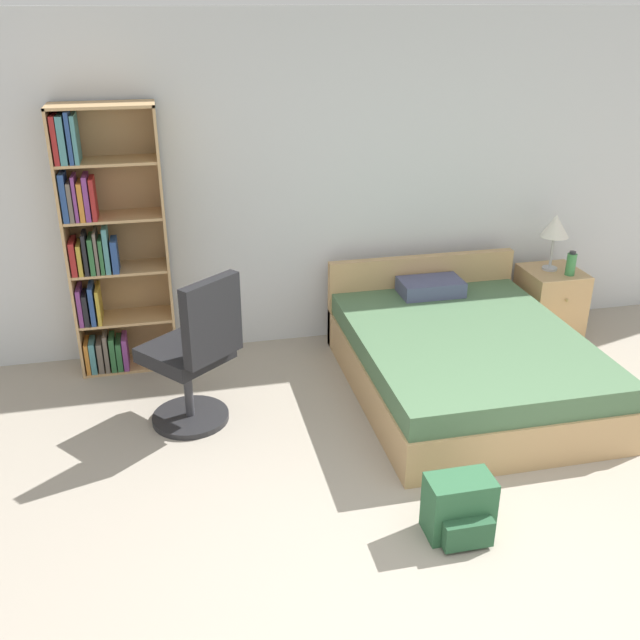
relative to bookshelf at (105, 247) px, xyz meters
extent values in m
plane|color=#A39989|center=(1.74, -3.01, -0.98)|extent=(14.00, 14.00, 0.00)
cube|color=silver|center=(1.74, 0.22, 0.32)|extent=(9.00, 0.06, 2.60)
cube|color=tan|center=(-0.26, 0.00, 0.02)|extent=(0.02, 0.33, 2.00)
cube|color=tan|center=(0.44, 0.00, 0.02)|extent=(0.02, 0.33, 2.00)
cube|color=#A48256|center=(0.09, 0.16, 0.02)|extent=(0.72, 0.01, 2.00)
cube|color=tan|center=(0.09, 0.00, -0.97)|extent=(0.68, 0.31, 0.02)
cube|color=orange|center=(-0.22, -0.05, -0.84)|extent=(0.03, 0.20, 0.25)
cube|color=teal|center=(-0.18, -0.06, -0.84)|extent=(0.04, 0.19, 0.25)
cube|color=#665B51|center=(-0.13, -0.06, -0.84)|extent=(0.04, 0.19, 0.24)
cube|color=#665B51|center=(-0.08, -0.05, -0.81)|extent=(0.03, 0.21, 0.30)
cube|color=#2D6638|center=(-0.03, -0.06, -0.82)|extent=(0.04, 0.19, 0.27)
cube|color=#2D6638|center=(0.01, -0.04, -0.85)|extent=(0.04, 0.24, 0.23)
cube|color=#7A387F|center=(0.06, -0.05, -0.83)|extent=(0.04, 0.21, 0.26)
cube|color=tan|center=(0.09, 0.00, -0.57)|extent=(0.68, 0.31, 0.02)
cube|color=#7A387F|center=(-0.22, -0.04, -0.42)|extent=(0.03, 0.23, 0.29)
cube|color=black|center=(-0.18, -0.06, -0.44)|extent=(0.03, 0.19, 0.24)
cube|color=navy|center=(-0.13, -0.03, -0.41)|extent=(0.03, 0.25, 0.30)
cube|color=gold|center=(-0.09, -0.03, -0.43)|extent=(0.03, 0.26, 0.27)
cube|color=tan|center=(0.09, 0.00, -0.17)|extent=(0.68, 0.31, 0.02)
cube|color=maroon|center=(-0.22, -0.04, -0.04)|extent=(0.04, 0.23, 0.25)
cube|color=gold|center=(-0.17, -0.05, -0.05)|extent=(0.03, 0.21, 0.23)
cube|color=black|center=(-0.13, -0.06, -0.01)|extent=(0.03, 0.20, 0.30)
cube|color=#2D6638|center=(-0.09, -0.05, -0.03)|extent=(0.03, 0.22, 0.27)
cube|color=#665B51|center=(-0.05, -0.03, -0.01)|extent=(0.02, 0.24, 0.31)
cube|color=#2D6638|center=(-0.02, -0.06, -0.03)|extent=(0.03, 0.18, 0.26)
cube|color=teal|center=(0.02, -0.05, 0.01)|extent=(0.03, 0.20, 0.34)
cube|color=navy|center=(0.07, -0.06, -0.04)|extent=(0.04, 0.19, 0.24)
cube|color=tan|center=(0.09, 0.00, 0.23)|extent=(0.68, 0.31, 0.02)
cube|color=navy|center=(-0.22, -0.05, 0.40)|extent=(0.04, 0.22, 0.34)
cube|color=#665B51|center=(-0.18, -0.06, 0.37)|extent=(0.03, 0.19, 0.27)
cube|color=#7A387F|center=(-0.14, -0.05, 0.39)|extent=(0.02, 0.21, 0.32)
cube|color=orange|center=(-0.11, -0.06, 0.37)|extent=(0.03, 0.20, 0.27)
cube|color=#7A387F|center=(-0.07, -0.04, 0.39)|extent=(0.03, 0.23, 0.31)
cube|color=maroon|center=(-0.03, -0.06, 0.38)|extent=(0.03, 0.20, 0.29)
cube|color=tan|center=(0.09, 0.00, 0.63)|extent=(0.68, 0.31, 0.02)
cube|color=maroon|center=(-0.22, -0.03, 0.80)|extent=(0.03, 0.25, 0.32)
cube|color=teal|center=(-0.18, -0.04, 0.80)|extent=(0.04, 0.23, 0.32)
cube|color=navy|center=(-0.13, -0.05, 0.81)|extent=(0.03, 0.21, 0.35)
cube|color=teal|center=(-0.09, -0.03, 0.80)|extent=(0.03, 0.26, 0.32)
cube|color=tan|center=(0.09, 0.00, 1.00)|extent=(0.72, 0.33, 0.02)
cube|color=tan|center=(2.48, -0.97, -0.83)|extent=(1.58, 2.01, 0.31)
cube|color=#4C704C|center=(2.48, -0.97, -0.59)|extent=(1.55, 1.97, 0.17)
cube|color=tan|center=(2.48, 0.00, -0.62)|extent=(1.58, 0.08, 0.72)
cube|color=#4C5175|center=(2.48, -0.21, -0.45)|extent=(0.50, 0.30, 0.12)
cylinder|color=#232326|center=(0.50, -0.92, -0.96)|extent=(0.52, 0.52, 0.04)
cylinder|color=#333338|center=(0.50, -0.92, -0.73)|extent=(0.06, 0.06, 0.43)
cube|color=black|center=(0.50, -0.92, -0.47)|extent=(0.68, 0.68, 0.10)
cube|color=black|center=(0.68, -1.14, -0.15)|extent=(0.39, 0.34, 0.53)
cube|color=tan|center=(3.59, -0.16, -0.70)|extent=(0.46, 0.48, 0.56)
sphere|color=tan|center=(3.59, -0.41, -0.59)|extent=(0.02, 0.02, 0.02)
cylinder|color=#B2B2B7|center=(3.57, -0.13, -0.41)|extent=(0.13, 0.13, 0.02)
cylinder|color=#B2B2B7|center=(3.57, -0.13, -0.26)|extent=(0.02, 0.02, 0.27)
cone|color=white|center=(3.57, -0.13, -0.03)|extent=(0.23, 0.23, 0.18)
cylinder|color=#3F8C4C|center=(3.66, -0.28, -0.33)|extent=(0.08, 0.08, 0.18)
cylinder|color=#2D2D33|center=(3.66, -0.28, -0.22)|extent=(0.05, 0.05, 0.02)
cube|color=#2D603D|center=(1.85, -2.37, -0.81)|extent=(0.36, 0.21, 0.34)
cube|color=#275234|center=(1.85, -2.51, -0.88)|extent=(0.27, 0.07, 0.15)
camera|label=1|loc=(0.46, -5.19, 1.67)|focal=40.00mm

